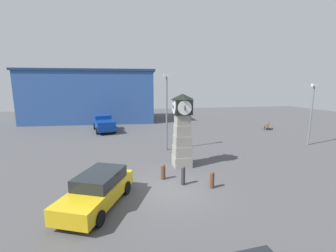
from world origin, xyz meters
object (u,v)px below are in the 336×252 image
Objects in this scene: bollard_mid_row at (183,175)px; pickup_truck at (104,123)px; bollard_far_row at (212,180)px; bollard_near_tower at (163,172)px; clock_tower at (182,131)px; street_lamp_far_side at (167,107)px; car_far_lot at (98,189)px; street_lamp_near_road at (312,110)px; bench at (267,125)px.

pickup_truck is at bearing 108.14° from bollard_mid_row.
pickup_truck reaches higher than bollard_mid_row.
pickup_truck is at bearing 111.64° from bollard_far_row.
bollard_far_row is at bearing -35.13° from bollard_near_tower.
clock_tower is at bearing 101.08° from bollard_far_row.
street_lamp_far_side reaches higher than bollard_near_tower.
pickup_truck is at bearing 106.03° from bollard_near_tower.
bollard_far_row is 0.19× the size of car_far_lot.
bollard_near_tower is 0.14× the size of street_lamp_far_side.
bollard_far_row is at bearing -26.24° from bollard_mid_row.
bollard_near_tower is 1.00× the size of bollard_far_row.
street_lamp_near_road reaches higher than clock_tower.
bench is 0.29× the size of street_lamp_near_road.
bollard_near_tower is at bearing -103.19° from street_lamp_far_side.
bollard_far_row is 0.57× the size of bench.
pickup_truck reaches higher than bollard_far_row.
bollard_mid_row is at bearing 16.56° from car_far_lot.
bollard_far_row is at bearing -82.79° from street_lamp_far_side.
street_lamp_far_side is at bearing 76.81° from bollard_near_tower.
pickup_truck is at bearing 114.22° from clock_tower.
bollard_far_row is 8.25m from street_lamp_far_side.
bollard_far_row is at bearing -68.36° from pickup_truck.
bench is 15.89m from street_lamp_far_side.
bollard_far_row is (0.70, -3.56, -1.96)m from clock_tower.
bollard_mid_row is 7.54m from street_lamp_far_side.
bollard_near_tower is 0.16× the size of street_lamp_near_road.
pickup_truck is at bearing 171.58° from bench.
street_lamp_far_side is (5.80, -9.49, 2.73)m from pickup_truck.
street_lamp_near_road is (12.87, 3.05, 0.84)m from clock_tower.
street_lamp_near_road is at bearing -97.72° from bench.
clock_tower is 4.17m from street_lamp_far_side.
clock_tower is 4.13m from bollard_far_row.
street_lamp_far_side is at bearing -155.18° from bench.
bollard_near_tower is 19.89m from bench.
car_far_lot is 0.84× the size of pickup_truck.
bollard_mid_row reaches higher than bollard_far_row.
street_lamp_far_side is at bearing 175.95° from street_lamp_near_road.
pickup_truck is (-6.76, 17.03, 0.47)m from bollard_far_row.
pickup_truck is (-5.36, 16.34, 0.39)m from bollard_mid_row.
car_far_lot is (-5.74, -0.60, 0.30)m from bollard_far_row.
pickup_truck is at bearing 121.44° from street_lamp_far_side.
bollard_far_row is 14.14m from street_lamp_near_road.
street_lamp_near_road is (18.93, -10.42, 2.33)m from pickup_truck.
clock_tower reaches higher than bollard_far_row.
bollard_far_row is at bearing -78.92° from clock_tower.
bollard_far_row is (1.40, -0.69, -0.08)m from bollard_mid_row.
bollard_near_tower is 1.34m from bollard_mid_row.
street_lamp_near_road is 13.17m from street_lamp_far_side.
street_lamp_far_side is (0.45, 6.85, 3.12)m from bollard_mid_row.
bench is at bearing 37.80° from car_far_lot.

